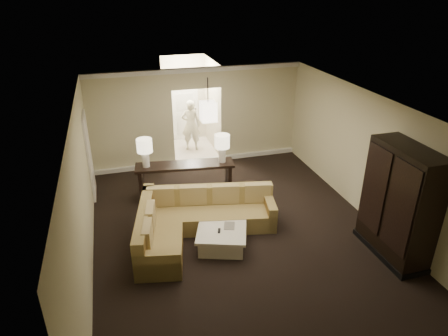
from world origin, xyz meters
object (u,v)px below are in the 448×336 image
object	(u,v)px
drink_table	(251,190)
person	(191,122)
armoire	(399,205)
sectional_sofa	(194,221)
console_table	(185,178)
coffee_table	(222,238)

from	to	relation	value
drink_table	person	bearing A→B (deg)	99.46
armoire	person	bearing A→B (deg)	112.95
sectional_sofa	person	distance (m)	4.78
armoire	console_table	bearing A→B (deg)	136.22
drink_table	console_table	bearing A→B (deg)	150.53
coffee_table	person	xyz separation A→B (m)	(0.47, 5.21, 0.69)
coffee_table	person	bearing A→B (deg)	84.86
console_table	drink_table	xyz separation A→B (m)	(1.42, -0.80, -0.14)
console_table	armoire	bearing A→B (deg)	-36.19
person	armoire	bearing A→B (deg)	130.53
console_table	sectional_sofa	bearing A→B (deg)	-87.70
console_table	coffee_table	bearing A→B (deg)	-74.38
sectional_sofa	coffee_table	world-z (taller)	sectional_sofa
person	drink_table	bearing A→B (deg)	117.05
person	sectional_sofa	bearing A→B (deg)	96.31
armoire	person	distance (m)	6.90
console_table	armoire	world-z (taller)	armoire
sectional_sofa	drink_table	size ratio (longest dim) A/B	5.72
console_table	person	xyz separation A→B (m)	(0.78, 3.03, 0.35)
console_table	drink_table	world-z (taller)	console_table
sectional_sofa	drink_table	xyz separation A→B (m)	(1.57, 0.83, 0.06)
drink_table	armoire	bearing A→B (deg)	-50.89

